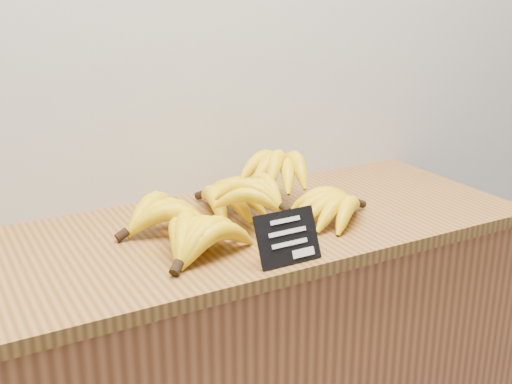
{
  "coord_description": "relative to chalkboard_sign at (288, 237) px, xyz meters",
  "views": [
    {
      "loc": [
        -0.6,
        1.53,
        1.48
      ],
      "look_at": [
        0.04,
        2.7,
        1.02
      ],
      "focal_mm": 45.0,
      "sensor_mm": 36.0,
      "label": 1
    }
  ],
  "objects": [
    {
      "name": "counter_top",
      "position": [
        0.02,
        0.22,
        -0.07
      ],
      "size": [
        1.31,
        0.54,
        0.03
      ],
      "primitive_type": "cube",
      "color": "olive",
      "rests_on": "counter"
    },
    {
      "name": "banana_pile",
      "position": [
        0.01,
        0.23,
        -0.0
      ],
      "size": [
        0.59,
        0.39,
        0.12
      ],
      "color": "yellow",
      "rests_on": "counter_top"
    },
    {
      "name": "chalkboard_sign",
      "position": [
        0.0,
        0.0,
        0.0
      ],
      "size": [
        0.13,
        0.05,
        0.1
      ],
      "primitive_type": "cube",
      "rotation": [
        -0.41,
        0.0,
        0.0
      ],
      "color": "black",
      "rests_on": "counter_top"
    }
  ]
}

